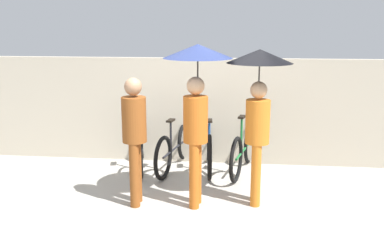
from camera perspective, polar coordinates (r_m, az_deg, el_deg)
name	(u,v)px	position (r m, az deg, el deg)	size (l,w,h in m)	color
ground_plane	(177,213)	(5.64, -1.95, -12.33)	(30.00, 30.00, 0.00)	#9E998E
back_wall	(195,111)	(7.42, 0.34, 1.26)	(9.86, 0.12, 1.82)	#B2A893
parked_bicycle_0	(142,145)	(7.26, -6.74, -3.34)	(0.52, 1.75, 0.99)	black
parked_bicycle_1	(175,147)	(7.16, -2.28, -3.68)	(0.53, 1.76, 1.03)	black
parked_bicycle_2	(209,147)	(7.13, 2.27, -3.64)	(0.44, 1.71, 1.11)	black
parked_bicycle_3	(243,149)	(7.06, 6.87, -3.92)	(0.55, 1.70, 1.11)	black
pedestrian_leading	(134,132)	(5.64, -7.69, -1.56)	(0.32, 0.32, 1.72)	brown
pedestrian_center	(197,85)	(5.50, 0.65, 4.70)	(0.90, 0.90, 2.14)	#B25619
pedestrian_trailing	(259,89)	(5.65, 8.88, 4.08)	(0.87, 0.87, 2.07)	#C66B1E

